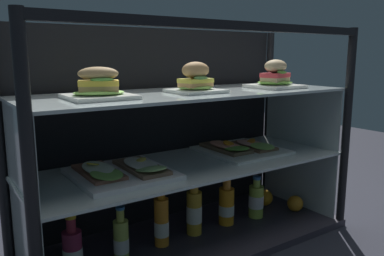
# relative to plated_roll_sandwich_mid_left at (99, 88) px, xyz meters

# --- Properties ---
(ground_plane) EXTENTS (6.00, 6.00, 0.02)m
(ground_plane) POSITION_rel_plated_roll_sandwich_mid_left_xyz_m (0.40, 0.04, -0.69)
(ground_plane) COLOR #292A34
(ground_plane) RESTS_ON ground
(case_base_deck) EXTENTS (1.38, 0.52, 0.03)m
(case_base_deck) POSITION_rel_plated_roll_sandwich_mid_left_xyz_m (0.40, 0.04, -0.66)
(case_base_deck) COLOR #322E38
(case_base_deck) RESTS_ON ground
(case_frame) EXTENTS (1.38, 0.52, 0.90)m
(case_frame) POSITION_rel_plated_roll_sandwich_mid_left_xyz_m (0.40, 0.17, -0.19)
(case_frame) COLOR black
(case_frame) RESTS_ON ground
(riser_lower_tier) EXTENTS (1.31, 0.45, 0.31)m
(riser_lower_tier) POSITION_rel_plated_roll_sandwich_mid_left_xyz_m (0.40, 0.04, -0.49)
(riser_lower_tier) COLOR silver
(riser_lower_tier) RESTS_ON case_base_deck
(shelf_lower_glass) EXTENTS (1.32, 0.47, 0.01)m
(shelf_lower_glass) POSITION_rel_plated_roll_sandwich_mid_left_xyz_m (0.40, 0.04, -0.33)
(shelf_lower_glass) COLOR silver
(shelf_lower_glass) RESTS_ON riser_lower_tier
(riser_upper_tier) EXTENTS (1.31, 0.45, 0.28)m
(riser_upper_tier) POSITION_rel_plated_roll_sandwich_mid_left_xyz_m (0.40, 0.04, -0.19)
(riser_upper_tier) COLOR silver
(riser_upper_tier) RESTS_ON shelf_lower_glass
(shelf_upper_glass) EXTENTS (1.32, 0.47, 0.01)m
(shelf_upper_glass) POSITION_rel_plated_roll_sandwich_mid_left_xyz_m (0.40, 0.04, -0.04)
(shelf_upper_glass) COLOR silver
(shelf_upper_glass) RESTS_ON riser_upper_tier
(plated_roll_sandwich_mid_left) EXTENTS (0.21, 0.21, 0.11)m
(plated_roll_sandwich_mid_left) POSITION_rel_plated_roll_sandwich_mid_left_xyz_m (0.00, 0.00, 0.00)
(plated_roll_sandwich_mid_left) COLOR white
(plated_roll_sandwich_mid_left) RESTS_ON shelf_upper_glass
(plated_roll_sandwich_right_of_center) EXTENTS (0.19, 0.19, 0.12)m
(plated_roll_sandwich_right_of_center) POSITION_rel_plated_roll_sandwich_mid_left_xyz_m (0.39, -0.00, 0.01)
(plated_roll_sandwich_right_of_center) COLOR white
(plated_roll_sandwich_right_of_center) RESTS_ON shelf_upper_glass
(plated_roll_sandwich_near_left_corner) EXTENTS (0.20, 0.20, 0.12)m
(plated_roll_sandwich_near_left_corner) POSITION_rel_plated_roll_sandwich_mid_left_xyz_m (0.80, -0.02, 0.01)
(plated_roll_sandwich_near_left_corner) COLOR white
(plated_roll_sandwich_near_left_corner) RESTS_ON shelf_upper_glass
(open_sandwich_tray_far_right) EXTENTS (0.34, 0.35, 0.06)m
(open_sandwich_tray_far_right) POSITION_rel_plated_roll_sandwich_mid_left_xyz_m (0.08, 0.03, -0.31)
(open_sandwich_tray_far_right) COLOR white
(open_sandwich_tray_far_right) RESTS_ON shelf_lower_glass
(open_sandwich_tray_left_of_center) EXTENTS (0.34, 0.35, 0.05)m
(open_sandwich_tray_left_of_center) POSITION_rel_plated_roll_sandwich_mid_left_xyz_m (0.69, 0.07, -0.31)
(open_sandwich_tray_left_of_center) COLOR white
(open_sandwich_tray_left_of_center) RESTS_ON shelf_lower_glass
(juice_bottle_front_second) EXTENTS (0.07, 0.07, 0.21)m
(juice_bottle_front_second) POSITION_rel_plated_roll_sandwich_mid_left_xyz_m (-0.10, 0.05, -0.57)
(juice_bottle_front_second) COLOR #8F2847
(juice_bottle_front_second) RESTS_ON case_base_deck
(juice_bottle_back_right) EXTENTS (0.06, 0.06, 0.20)m
(juice_bottle_back_right) POSITION_rel_plated_roll_sandwich_mid_left_xyz_m (0.08, 0.04, -0.57)
(juice_bottle_back_right) COLOR #C0D456
(juice_bottle_back_right) RESTS_ON case_base_deck
(juice_bottle_front_left_end) EXTENTS (0.06, 0.06, 0.24)m
(juice_bottle_front_left_end) POSITION_rel_plated_roll_sandwich_mid_left_xyz_m (0.25, 0.04, -0.55)
(juice_bottle_front_left_end) COLOR orange
(juice_bottle_front_left_end) RESTS_ON case_base_deck
(juice_bottle_near_post) EXTENTS (0.07, 0.07, 0.23)m
(juice_bottle_near_post) POSITION_rel_plated_roll_sandwich_mid_left_xyz_m (0.42, 0.05, -0.55)
(juice_bottle_near_post) COLOR gold
(juice_bottle_near_post) RESTS_ON case_base_deck
(juice_bottle_back_center) EXTENTS (0.07, 0.07, 0.22)m
(juice_bottle_back_center) POSITION_rel_plated_roll_sandwich_mid_left_xyz_m (0.60, 0.05, -0.56)
(juice_bottle_back_center) COLOR orange
(juice_bottle_back_center) RESTS_ON case_base_deck
(juice_bottle_tucked_behind) EXTENTS (0.07, 0.07, 0.20)m
(juice_bottle_tucked_behind) POSITION_rel_plated_roll_sandwich_mid_left_xyz_m (0.76, 0.04, -0.57)
(juice_bottle_tucked_behind) COLOR #B2CF47
(juice_bottle_tucked_behind) RESTS_ON case_base_deck
(orange_fruit_beside_bottles) EXTENTS (0.08, 0.08, 0.08)m
(orange_fruit_beside_bottles) POSITION_rel_plated_roll_sandwich_mid_left_xyz_m (0.97, -0.02, -0.61)
(orange_fruit_beside_bottles) COLOR orange
(orange_fruit_beside_bottles) RESTS_ON case_base_deck
(orange_fruit_near_left_post) EXTENTS (0.08, 0.08, 0.08)m
(orange_fruit_near_left_post) POSITION_rel_plated_roll_sandwich_mid_left_xyz_m (0.90, 0.12, -0.61)
(orange_fruit_near_left_post) COLOR orange
(orange_fruit_near_left_post) RESTS_ON case_base_deck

